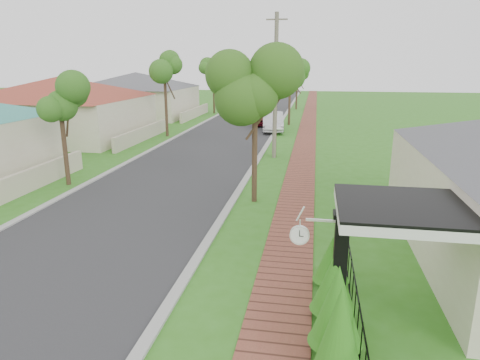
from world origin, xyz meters
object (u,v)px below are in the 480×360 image
Objects in this scene: parked_car_white at (273,122)px; utility_pole at (275,87)px; near_tree at (255,89)px; parked_car_red at (263,117)px; station_clock at (301,234)px; porch_post at (339,272)px.

parked_car_white is 0.57× the size of utility_pole.
parked_car_white is 19.31m from near_tree.
near_tree is 0.69× the size of utility_pole.
parked_car_red is 0.72× the size of near_tree.
parked_car_white is 10.91m from utility_pole.
parked_car_white is 27.10m from station_clock.
porch_post is 1.20m from station_clock.
utility_pole is at bearing -90.82° from parked_car_white.
near_tree is at bearing 110.72° from porch_post.
utility_pole reaches higher than station_clock.
porch_post is 27.23m from parked_car_white.
porch_post is at bearing -69.28° from near_tree.
near_tree reaches higher than station_clock.
porch_post is 30.92m from parked_car_red.
parked_car_red is (-5.44, 30.43, -0.42)m from porch_post.
station_clock reaches higher than parked_car_red.
station_clock is (-0.86, 0.03, 0.83)m from porch_post.
parked_car_red is 22.89m from near_tree.
near_tree is at bearing 105.18° from station_clock.
station_clock is at bearing -84.22° from parked_car_red.
porch_post is 9.22m from near_tree.
station_clock is (2.16, -7.97, -2.62)m from near_tree.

